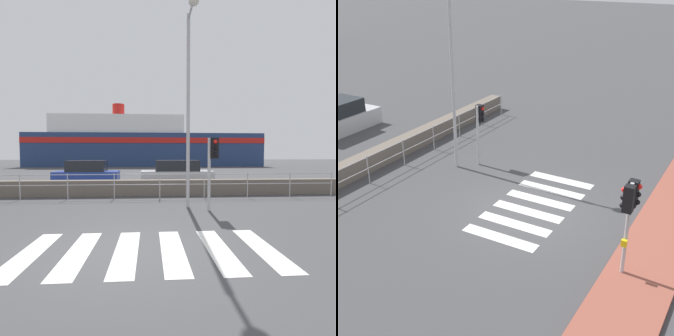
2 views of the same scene
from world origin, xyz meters
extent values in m
plane|color=#424244|center=(0.00, 0.00, 0.00)|extent=(160.00, 160.00, 0.00)
cube|color=silver|center=(-1.73, 0.00, 0.00)|extent=(0.45, 2.40, 0.01)
cube|color=silver|center=(-0.83, 0.00, 0.00)|extent=(0.45, 2.40, 0.01)
cube|color=silver|center=(0.07, 0.00, 0.00)|extent=(0.45, 2.40, 0.01)
cube|color=silver|center=(0.97, 0.00, 0.00)|extent=(0.45, 2.40, 0.01)
cube|color=silver|center=(1.87, 0.00, 0.00)|extent=(0.45, 2.40, 0.01)
cube|color=silver|center=(2.77, 0.00, 0.00)|extent=(0.45, 2.40, 0.01)
cube|color=#6B6056|center=(0.00, 6.84, 0.35)|extent=(18.96, 0.55, 0.70)
cylinder|color=#B2B2B5|center=(0.00, 5.97, 1.02)|extent=(17.07, 0.03, 0.03)
cylinder|color=#B2B2B5|center=(0.00, 5.97, 0.59)|extent=(17.07, 0.03, 0.03)
cylinder|color=#B2B2B5|center=(-4.74, 5.97, 0.54)|extent=(0.04, 0.04, 1.07)
cylinder|color=#B2B2B5|center=(-2.84, 5.97, 0.54)|extent=(0.04, 0.04, 1.07)
cylinder|color=#B2B2B5|center=(-0.95, 5.97, 0.54)|extent=(0.04, 0.04, 1.07)
cylinder|color=#B2B2B5|center=(0.95, 5.97, 0.54)|extent=(0.04, 0.04, 1.07)
cylinder|color=#B2B2B5|center=(2.84, 5.97, 0.54)|extent=(0.04, 0.04, 1.07)
cylinder|color=#B2B2B5|center=(4.74, 5.97, 0.54)|extent=(0.04, 0.04, 1.07)
cylinder|color=#B2B2B5|center=(6.64, 5.97, 0.54)|extent=(0.04, 0.04, 1.07)
cylinder|color=#B2B2B5|center=(8.53, 5.97, 0.54)|extent=(0.04, 0.04, 1.07)
cylinder|color=#B2B2B5|center=(2.47, 3.47, 1.20)|extent=(0.10, 0.10, 2.40)
cube|color=black|center=(2.64, 3.47, 2.06)|extent=(0.24, 0.24, 0.68)
sphere|color=red|center=(2.64, 3.33, 2.27)|extent=(0.13, 0.13, 0.13)
sphere|color=black|center=(2.64, 3.33, 2.06)|extent=(0.13, 0.13, 0.13)
sphere|color=black|center=(2.64, 3.33, 1.85)|extent=(0.13, 0.13, 0.13)
cylinder|color=#B2B2B5|center=(1.86, 4.10, 3.32)|extent=(0.12, 0.12, 6.64)
cylinder|color=#B2B2B5|center=(1.86, 3.56, 6.49)|extent=(0.07, 1.07, 0.07)
ellipsoid|color=silver|center=(1.86, 3.02, 6.44)|extent=(0.32, 0.42, 0.19)
cube|color=navy|center=(0.00, 35.70, 2.45)|extent=(34.80, 6.21, 4.90)
cube|color=white|center=(-4.18, 35.70, 6.25)|extent=(19.49, 4.97, 2.70)
cube|color=red|center=(0.00, 32.57, 3.82)|extent=(34.80, 0.08, 0.78)
cylinder|color=red|center=(-4.18, 35.70, 8.50)|extent=(1.80, 1.80, 1.80)
cube|color=#233D9E|center=(-3.31, 11.40, 0.40)|extent=(3.82, 1.72, 0.81)
cube|color=#1E2328|center=(-3.31, 11.40, 1.14)|extent=(2.29, 1.52, 0.66)
cube|color=#BCBCC1|center=(2.24, 11.40, 0.41)|extent=(4.47, 1.82, 0.81)
cube|color=#1E2328|center=(2.24, 11.40, 1.14)|extent=(2.68, 1.60, 0.66)
camera|label=1|loc=(0.52, -4.99, 1.88)|focal=28.00mm
camera|label=2|loc=(-11.77, -5.98, 7.48)|focal=50.00mm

